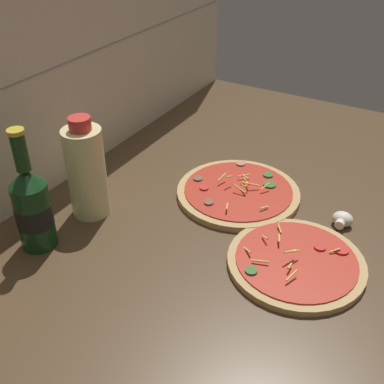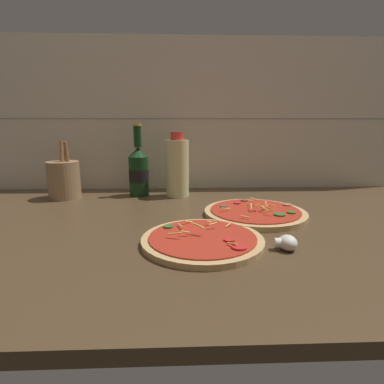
{
  "view_description": "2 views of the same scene",
  "coord_description": "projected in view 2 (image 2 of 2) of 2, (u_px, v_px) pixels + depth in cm",
  "views": [
    {
      "loc": [
        -70.28,
        -31.36,
        64.72
      ],
      "look_at": [
        -0.2,
        8.97,
        11.24
      ],
      "focal_mm": 45.0,
      "sensor_mm": 36.0,
      "label": 1
    },
    {
      "loc": [
        -5.3,
        -74.36,
        26.92
      ],
      "look_at": [
        -2.3,
        5.2,
        9.52
      ],
      "focal_mm": 28.0,
      "sensor_mm": 36.0,
      "label": 2
    }
  ],
  "objects": [
    {
      "name": "utensil_crock",
      "position": [
        64.0,
        179.0,
        1.04
      ],
      "size": [
        10.73,
        10.73,
        19.67
      ],
      "color": "#9E7A56",
      "rests_on": "counter_slab"
    },
    {
      "name": "tile_backsplash",
      "position": [
        194.0,
        119.0,
        1.17
      ],
      "size": [
        160.0,
        1.13,
        60.0
      ],
      "color": "beige",
      "rests_on": "ground"
    },
    {
      "name": "mushroom_left",
      "position": [
        287.0,
        243.0,
        0.6
      ],
      "size": [
        4.58,
        4.36,
        3.05
      ],
      "color": "white",
      "rests_on": "counter_slab"
    },
    {
      "name": "pizza_near",
      "position": [
        203.0,
        240.0,
        0.64
      ],
      "size": [
        26.17,
        26.17,
        4.2
      ],
      "color": "tan",
      "rests_on": "counter_slab"
    },
    {
      "name": "oil_bottle",
      "position": [
        177.0,
        167.0,
        1.06
      ],
      "size": [
        8.21,
        8.21,
        22.64
      ],
      "color": "beige",
      "rests_on": "counter_slab"
    },
    {
      "name": "beer_bottle",
      "position": [
        139.0,
        171.0,
        1.07
      ],
      "size": [
        7.12,
        7.12,
        25.46
      ],
      "color": "#143819",
      "rests_on": "counter_slab"
    },
    {
      "name": "counter_slab",
      "position": [
        202.0,
        227.0,
        0.78
      ],
      "size": [
        160.0,
        90.0,
        2.5
      ],
      "color": "#4C3823",
      "rests_on": "ground"
    },
    {
      "name": "pizza_far",
      "position": [
        255.0,
        213.0,
        0.84
      ],
      "size": [
        28.34,
        28.34,
        4.59
      ],
      "color": "tan",
      "rests_on": "counter_slab"
    }
  ]
}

